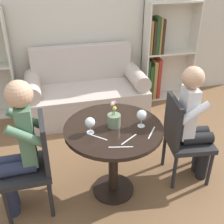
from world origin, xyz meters
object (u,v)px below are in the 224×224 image
couch (86,93)px  wine_glass_left (90,123)px  chair_left (33,162)px  person_right (194,123)px  chair_right (183,136)px  wine_glass_right (142,115)px  bookshelf_right (161,55)px  flower_vase (114,119)px  person_left (19,147)px

couch → wine_glass_left: bearing=-97.3°
chair_left → person_right: 1.51m
couch → wine_glass_left: size_ratio=11.58×
chair_right → person_right: size_ratio=0.74×
couch → chair_left: size_ratio=1.82×
chair_right → wine_glass_right: bearing=108.4°
wine_glass_right → bookshelf_right: bearing=62.6°
bookshelf_right → chair_left: (-1.93, -1.85, -0.19)m
couch → flower_vase: size_ratio=6.79×
wine_glass_right → person_right: bearing=7.8°
person_left → flower_vase: person_left is taller
wine_glass_left → wine_glass_right: (0.44, -0.01, 0.01)m
bookshelf_right → flower_vase: bookshelf_right is taller
wine_glass_right → flower_vase: size_ratio=0.64×
chair_right → flower_vase: (-0.70, -0.04, 0.32)m
chair_left → wine_glass_left: bearing=84.0°
bookshelf_right → flower_vase: (-1.21, -1.84, 0.13)m
wine_glass_right → flower_vase: 0.24m
chair_left → person_left: (-0.09, -0.00, 0.18)m
bookshelf_right → wine_glass_left: 2.38m
wine_glass_left → wine_glass_right: wine_glass_right is taller
wine_glass_right → couch: bearing=98.2°
couch → person_left: bearing=-116.5°
bookshelf_right → wine_glass_right: (-0.98, -1.90, 0.16)m
chair_left → chair_right: (1.41, 0.05, 0.00)m
person_left → chair_left: bearing=91.1°
bookshelf_right → chair_right: (-0.51, -1.81, -0.19)m
wine_glass_left → couch: bearing=82.7°
person_right → wine_glass_left: person_right is taller
person_left → wine_glass_left: 0.61m
chair_right → bookshelf_right: bearing=-8.9°
chair_right → wine_glass_left: chair_right is taller
person_left → couch: bearing=151.8°
chair_right → wine_glass_left: size_ratio=6.36×
couch → flower_vase: bearing=-89.7°
person_left → person_right: bearing=89.6°
couch → chair_right: size_ratio=1.82×
chair_right → wine_glass_right: chair_right is taller
chair_right → person_right: bearing=-94.5°
wine_glass_right → flower_vase: flower_vase is taller
chair_left → wine_glass_right: 1.01m
chair_left → flower_vase: size_ratio=3.73×
chair_right → flower_vase: flower_vase is taller
bookshelf_right → wine_glass_right: 2.15m
chair_left → wine_glass_left: size_ratio=6.36×
wine_glass_right → wine_glass_left: bearing=178.9°
person_left → chair_right: bearing=90.4°
wine_glass_left → flower_vase: bearing=12.8°
chair_left → wine_glass_left: (0.50, -0.04, 0.34)m
couch → flower_vase: flower_vase is taller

